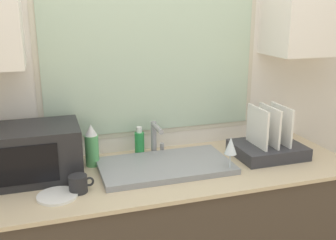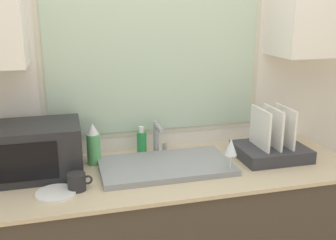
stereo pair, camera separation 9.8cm
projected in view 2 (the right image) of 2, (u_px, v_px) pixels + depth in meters
name	position (u px, v px, depth m)	size (l,w,h in m)	color
wall_back	(156.00, 68.00, 2.24)	(6.00, 0.38, 2.60)	silver
sink_basin	(166.00, 166.00, 2.08)	(0.69, 0.39, 0.03)	gray
faucet	(158.00, 136.00, 2.23)	(0.08, 0.17, 0.20)	#99999E
microwave	(35.00, 150.00, 1.97)	(0.46, 0.33, 0.26)	#232326
dish_rack	(271.00, 147.00, 2.21)	(0.38, 0.31, 0.29)	#333338
spray_bottle	(93.00, 145.00, 2.11)	(0.07, 0.07, 0.23)	#59B266
soap_bottle	(142.00, 143.00, 2.24)	(0.05, 0.05, 0.17)	#268C3F
mug_near_sink	(77.00, 182.00, 1.83)	(0.12, 0.09, 0.08)	#262628
wine_glass	(231.00, 148.00, 1.97)	(0.06, 0.06, 0.19)	silver
small_plate	(56.00, 193.00, 1.79)	(0.18, 0.18, 0.01)	white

